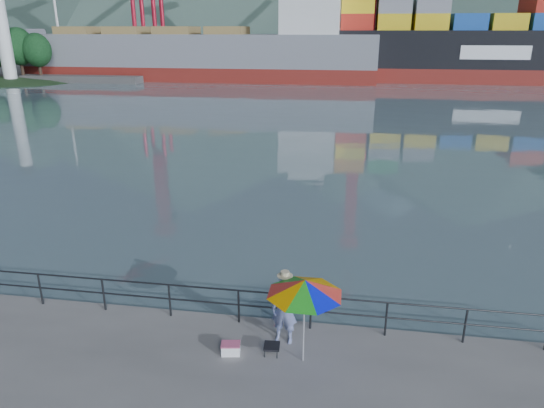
{
  "coord_description": "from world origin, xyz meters",
  "views": [
    {
      "loc": [
        3.74,
        -9.66,
        7.72
      ],
      "look_at": [
        1.25,
        6.0,
        2.0
      ],
      "focal_mm": 32.0,
      "sensor_mm": 36.0,
      "label": 1
    }
  ],
  "objects": [
    {
      "name": "cooler_bag",
      "position": [
        1.11,
        0.29,
        0.13
      ],
      "size": [
        0.51,
        0.38,
        0.27
      ],
      "primitive_type": "cube",
      "rotation": [
        0.0,
        0.0,
        0.17
      ],
      "color": "white",
      "rests_on": "ground"
    },
    {
      "name": "far_dock",
      "position": [
        10.0,
        93.0,
        0.0
      ],
      "size": [
        200.0,
        40.0,
        0.4
      ],
      "primitive_type": "cube",
      "color": "#514F4C",
      "rests_on": "ground"
    },
    {
      "name": "harbor_water",
      "position": [
        0.0,
        130.0,
        0.0
      ],
      "size": [
        500.0,
        280.0,
        0.0
      ],
      "primitive_type": "cube",
      "color": "slate",
      "rests_on": "ground"
    },
    {
      "name": "fisherman",
      "position": [
        2.37,
        1.05,
        0.95
      ],
      "size": [
        0.74,
        0.54,
        1.89
      ],
      "primitive_type": "imported",
      "rotation": [
        0.0,
        0.0,
        -0.13
      ],
      "color": "navy",
      "rests_on": "ground"
    },
    {
      "name": "beach_umbrella",
      "position": [
        2.94,
        0.3,
        2.06
      ],
      "size": [
        2.41,
        2.41,
        2.25
      ],
      "color": "white",
      "rests_on": "ground"
    },
    {
      "name": "guardrail",
      "position": [
        0.0,
        1.7,
        0.52
      ],
      "size": [
        22.0,
        0.06,
        1.03
      ],
      "color": "#2D3033",
      "rests_on": "ground"
    },
    {
      "name": "container_ship",
      "position": [
        26.39,
        75.37,
        5.79
      ],
      "size": [
        65.31,
        10.88,
        18.1
      ],
      "color": "maroon",
      "rests_on": "ground"
    },
    {
      "name": "folding_stool",
      "position": [
        2.13,
        0.44,
        0.14
      ],
      "size": [
        0.43,
        0.43,
        0.26
      ],
      "color": "black",
      "rests_on": "ground"
    },
    {
      "name": "bulk_carrier",
      "position": [
        -19.51,
        70.97,
        4.04
      ],
      "size": [
        58.08,
        10.05,
        14.5
      ],
      "color": "maroon",
      "rests_on": "ground"
    },
    {
      "name": "fishing_rod",
      "position": [
        2.06,
        1.94,
        0.0
      ],
      "size": [
        0.27,
        1.7,
        1.21
      ],
      "primitive_type": "cylinder",
      "rotation": [
        0.96,
        0.0,
        0.15
      ],
      "color": "black",
      "rests_on": "ground"
    },
    {
      "name": "container_stacks",
      "position": [
        30.46,
        94.12,
        2.6
      ],
      "size": [
        58.0,
        8.4,
        7.8
      ],
      "color": "yellow",
      "rests_on": "ground"
    }
  ]
}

